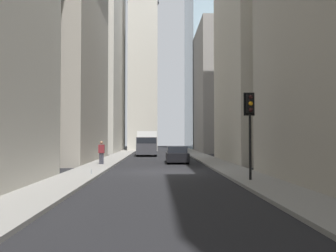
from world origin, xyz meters
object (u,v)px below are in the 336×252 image
(traffic_light_foreground, at_px, (250,115))
(pedestrian, at_px, (101,152))
(delivery_truck, at_px, (147,143))
(sedan_black, at_px, (177,155))
(discarded_bottle, at_px, (91,172))

(traffic_light_foreground, bearing_deg, pedestrian, 39.64)
(delivery_truck, xyz_separation_m, sedan_black, (-12.33, -2.80, -0.80))
(traffic_light_foreground, xyz_separation_m, discarded_bottle, (2.90, 7.96, -2.93))
(sedan_black, relative_size, pedestrian, 2.51)
(traffic_light_foreground, relative_size, pedestrian, 2.41)
(traffic_light_foreground, bearing_deg, delivery_truck, 12.14)
(sedan_black, distance_m, traffic_light_foreground, 13.90)
(delivery_truck, bearing_deg, discarded_bottle, 173.94)
(sedan_black, xyz_separation_m, pedestrian, (-3.09, 5.80, 0.41))
(pedestrian, relative_size, discarded_bottle, 6.36)
(delivery_truck, height_order, discarded_bottle, delivery_truck)
(pedestrian, bearing_deg, delivery_truck, -11.01)
(sedan_black, xyz_separation_m, traffic_light_foreground, (-13.40, -2.74, 2.52))
(pedestrian, distance_m, discarded_bottle, 7.47)
(traffic_light_foreground, bearing_deg, discarded_bottle, 69.99)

